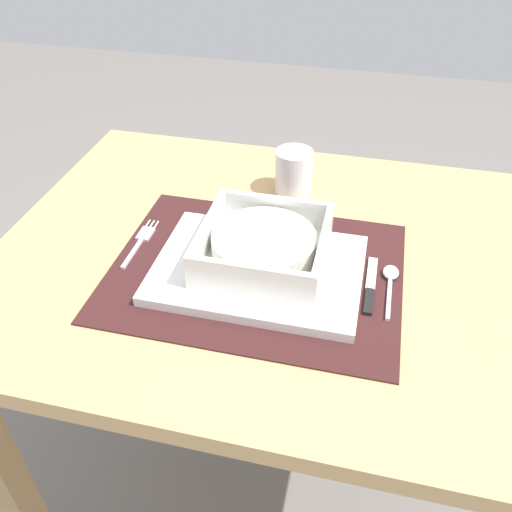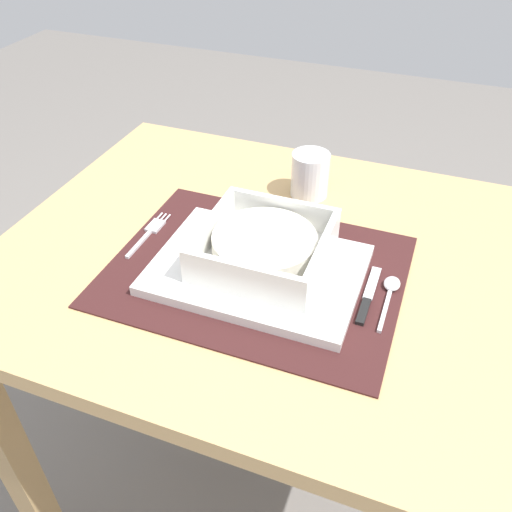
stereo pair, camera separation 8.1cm
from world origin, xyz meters
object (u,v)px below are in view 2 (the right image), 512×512
(drinking_glass, at_px, (310,177))
(porridge_bowl, at_px, (264,247))
(spoon, at_px, (391,289))
(dining_table, at_px, (283,307))
(fork, at_px, (151,231))
(butter_knife, at_px, (367,298))

(drinking_glass, bearing_deg, porridge_bowl, -90.80)
(porridge_bowl, bearing_deg, spoon, 3.75)
(dining_table, height_order, drinking_glass, drinking_glass)
(dining_table, height_order, fork, fork)
(dining_table, distance_m, butter_knife, 0.20)
(dining_table, xyz_separation_m, fork, (-0.23, -0.03, 0.12))
(fork, height_order, drinking_glass, drinking_glass)
(fork, xyz_separation_m, butter_knife, (0.37, -0.03, 0.00))
(porridge_bowl, bearing_deg, dining_table, 66.82)
(fork, bearing_deg, dining_table, 4.64)
(butter_knife, bearing_deg, spoon, 41.75)
(porridge_bowl, relative_size, spoon, 1.59)
(spoon, height_order, butter_knife, spoon)
(dining_table, bearing_deg, butter_knife, -22.99)
(fork, height_order, spoon, spoon)
(porridge_bowl, bearing_deg, fork, 174.82)
(fork, bearing_deg, drinking_glass, 43.17)
(dining_table, distance_m, drinking_glass, 0.24)
(butter_knife, height_order, drinking_glass, drinking_glass)
(dining_table, distance_m, spoon, 0.22)
(dining_table, height_order, porridge_bowl, porridge_bowl)
(spoon, relative_size, drinking_glass, 1.41)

